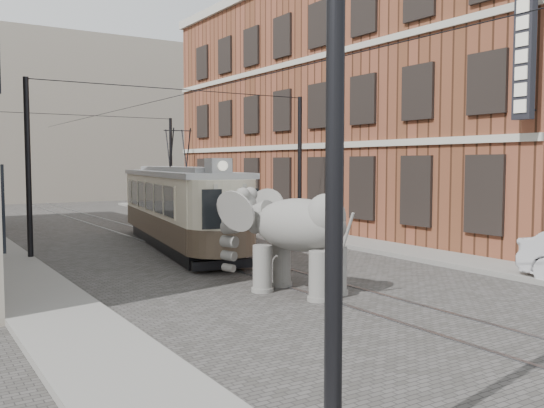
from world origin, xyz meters
TOP-DOWN VIEW (x-y plane):
  - ground at (0.00, 0.00)m, footprint 120.00×120.00m
  - tram_rails at (0.00, 0.00)m, footprint 1.54×80.00m
  - sidewalk_right at (6.00, 0.00)m, footprint 2.00×60.00m
  - sidewalk_left at (-6.50, 0.00)m, footprint 2.00×60.00m
  - brick_building at (11.00, 9.00)m, footprint 8.00×26.00m
  - distant_block at (0.00, 40.00)m, footprint 28.00×10.00m
  - catenary at (-0.20, 5.00)m, footprint 11.00×30.20m
  - tram at (-0.20, 6.32)m, footprint 4.20×11.55m
  - elephant at (-0.86, -2.65)m, footprint 3.77×4.85m

SIDE VIEW (x-z plane):
  - ground at x=0.00m, z-range 0.00..0.00m
  - tram_rails at x=0.00m, z-range 0.00..0.02m
  - sidewalk_right at x=6.00m, z-range 0.00..0.15m
  - sidewalk_left at x=-6.50m, z-range 0.00..0.15m
  - elephant at x=-0.86m, z-range 0.00..2.62m
  - tram at x=-0.20m, z-range 0.00..4.49m
  - catenary at x=-0.20m, z-range 0.00..6.00m
  - brick_building at x=11.00m, z-range 0.00..12.00m
  - distant_block at x=0.00m, z-range 0.00..14.00m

